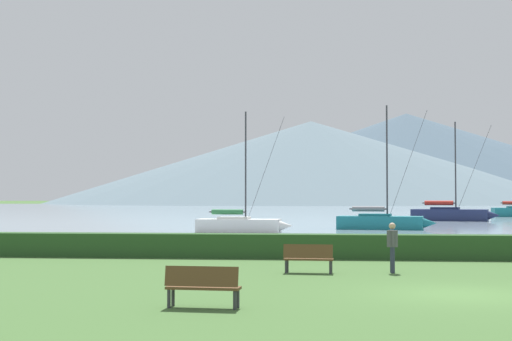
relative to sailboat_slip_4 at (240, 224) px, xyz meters
name	(u,v)px	position (x,y,z in m)	size (l,w,h in m)	color
ground_plane	(462,295)	(9.89, -33.49, -0.57)	(1000.00, 1000.00, 0.00)	#3D602D
harbor_water	(349,209)	(9.89, 103.51, -0.57)	(320.00, 246.00, 0.00)	#8499A8
hedge_line	(415,247)	(9.89, -22.49, -0.08)	(80.00, 1.20, 0.99)	#284C23
sailboat_slip_4	(240,224)	(0.00, 0.00, 0.00)	(6.92, 2.39, 8.63)	white
sailboat_slip_6	(451,214)	(19.02, 27.82, 0.17)	(9.17, 4.59, 10.50)	navy
sailboat_slip_8	(381,221)	(10.36, 5.68, 0.06)	(7.70, 3.24, 9.64)	#19707A
park_bench_near_path	(308,257)	(5.80, -28.49, -0.04)	(1.65, 0.60, 0.95)	brown
park_bench_under_tree	(203,285)	(3.69, -36.54, -0.04)	(1.70, 0.59, 0.95)	brown
person_standing_walker	(392,243)	(8.55, -28.08, 0.40)	(0.36, 0.57, 1.65)	#2D3347
distant_hill_central_peak	(311,162)	(-2.66, 272.27, 17.22)	(225.35, 225.35, 35.58)	slate
distant_hill_east_ridge	(407,158)	(44.27, 334.91, 22.14)	(261.13, 261.13, 45.42)	#425666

